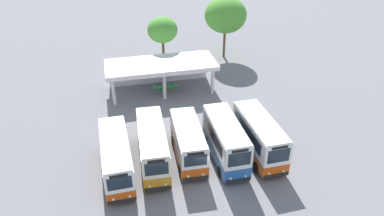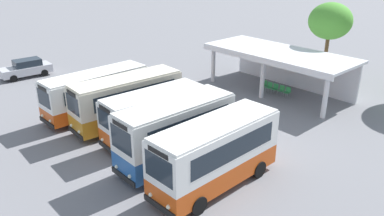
% 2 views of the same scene
% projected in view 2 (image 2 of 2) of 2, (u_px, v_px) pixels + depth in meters
% --- Properties ---
extents(ground_plane, '(180.00, 180.00, 0.00)m').
position_uv_depth(ground_plane, '(132.00, 161.00, 21.36)').
color(ground_plane, slate).
extents(city_bus_nearest_orange, '(2.37, 7.68, 3.08)m').
position_uv_depth(city_bus_nearest_orange, '(97.00, 91.00, 26.74)').
color(city_bus_nearest_orange, black).
rests_on(city_bus_nearest_orange, ground).
extents(city_bus_second_in_row, '(2.51, 7.60, 3.32)m').
position_uv_depth(city_bus_second_in_row, '(127.00, 99.00, 25.05)').
color(city_bus_second_in_row, black).
rests_on(city_bus_second_in_row, ground).
extents(city_bus_middle_cream, '(2.49, 6.69, 3.11)m').
position_uv_depth(city_bus_middle_cream, '(155.00, 114.00, 23.06)').
color(city_bus_middle_cream, black).
rests_on(city_bus_middle_cream, ground).
extents(city_bus_fourth_amber, '(2.34, 6.91, 3.56)m').
position_uv_depth(city_bus_fourth_amber, '(176.00, 131.00, 20.43)').
color(city_bus_fourth_amber, black).
rests_on(city_bus_fourth_amber, ground).
extents(city_bus_fifth_blue, '(2.43, 7.18, 3.43)m').
position_uv_depth(city_bus_fifth_blue, '(216.00, 152.00, 18.42)').
color(city_bus_fifth_blue, black).
rests_on(city_bus_fifth_blue, ground).
extents(parked_car_flank, '(2.05, 4.49, 1.62)m').
position_uv_depth(parked_car_flank, '(26.00, 68.00, 35.04)').
color(parked_car_flank, black).
rests_on(parked_car_flank, ground).
extents(terminal_canopy, '(12.09, 5.01, 3.40)m').
position_uv_depth(terminal_canopy, '(283.00, 60.00, 31.08)').
color(terminal_canopy, silver).
rests_on(terminal_canopy, ground).
extents(waiting_chair_end_by_column, '(0.46, 0.46, 0.86)m').
position_uv_depth(waiting_chair_end_by_column, '(264.00, 84.00, 31.76)').
color(waiting_chair_end_by_column, slate).
rests_on(waiting_chair_end_by_column, ground).
extents(waiting_chair_second_from_end, '(0.46, 0.46, 0.86)m').
position_uv_depth(waiting_chair_second_from_end, '(269.00, 86.00, 31.33)').
color(waiting_chair_second_from_end, slate).
rests_on(waiting_chair_second_from_end, ground).
extents(waiting_chair_middle_seat, '(0.46, 0.46, 0.86)m').
position_uv_depth(waiting_chair_middle_seat, '(275.00, 88.00, 30.94)').
color(waiting_chair_middle_seat, slate).
rests_on(waiting_chair_middle_seat, ground).
extents(waiting_chair_fourth_seat, '(0.46, 0.46, 0.86)m').
position_uv_depth(waiting_chair_fourth_seat, '(281.00, 90.00, 30.59)').
color(waiting_chair_fourth_seat, slate).
rests_on(waiting_chair_fourth_seat, ground).
extents(waiting_chair_fifth_seat, '(0.46, 0.46, 0.86)m').
position_uv_depth(waiting_chair_fifth_seat, '(287.00, 91.00, 30.19)').
color(waiting_chair_fifth_seat, slate).
rests_on(waiting_chair_fifth_seat, ground).
extents(roadside_tree_behind_canopy, '(3.62, 3.62, 6.84)m').
position_uv_depth(roadside_tree_behind_canopy, '(330.00, 21.00, 32.21)').
color(roadside_tree_behind_canopy, brown).
rests_on(roadside_tree_behind_canopy, ground).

